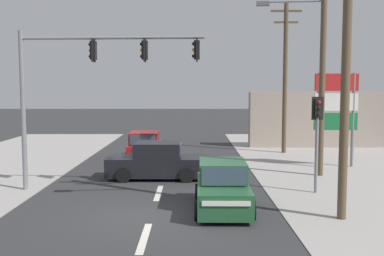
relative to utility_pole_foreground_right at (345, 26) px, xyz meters
name	(u,v)px	position (x,y,z in m)	size (l,w,h in m)	color
ground_plane	(153,216)	(-5.54, 0.36, -5.63)	(140.00, 140.00, 0.00)	#303033
lane_dash_near	(146,238)	(-5.54, -1.64, -5.63)	(0.20, 2.40, 0.01)	silver
lane_dash_mid	(160,193)	(-5.54, 3.36, -5.63)	(0.20, 2.40, 0.01)	silver
lane_dash_far	(168,169)	(-5.54, 8.36, -5.63)	(0.20, 2.40, 0.01)	silver
utility_pole_foreground_right	(345,26)	(0.00, 0.00, 0.00)	(3.78, 0.59, 10.52)	brown
utility_pole_midground_right	(322,47)	(1.23, 6.62, 0.01)	(3.78, 0.57, 10.54)	brown
utility_pole_background_right	(287,75)	(1.19, 13.64, -1.00)	(1.80, 0.26, 8.80)	brown
traffic_signal_mast	(87,75)	(-8.26, 3.71, -1.28)	(6.88, 0.69, 6.00)	slate
pedestal_signal_right_kerb	(319,128)	(0.27, 3.34, -3.21)	(0.44, 0.30, 3.56)	slate
shopping_plaza_sign	(338,106)	(2.71, 8.84, -2.65)	(2.10, 0.16, 4.60)	slate
shopfront_wall_far	(343,120)	(5.46, 16.36, -3.83)	(12.00, 1.00, 3.60)	#A39384
hatchback_oncoming_near	(147,147)	(-6.87, 11.19, -4.93)	(1.82, 3.66, 1.53)	maroon
sedan_kerbside_parked	(159,162)	(-5.80, 6.04, -4.93)	(4.24, 1.90, 1.56)	black
hatchback_receding_far	(225,188)	(-3.32, 1.13, -4.93)	(1.83, 3.66, 1.53)	#235633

